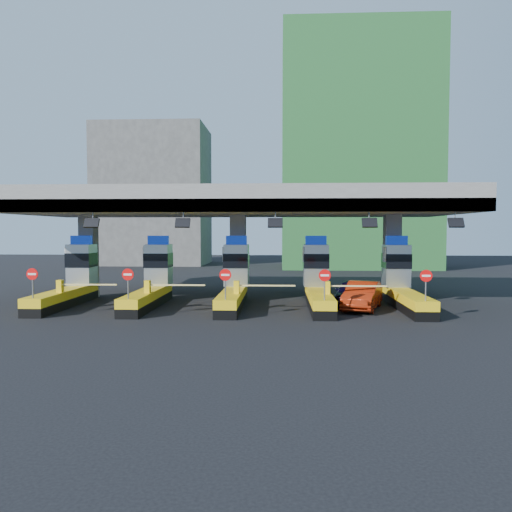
{
  "coord_description": "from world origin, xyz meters",
  "views": [
    {
      "loc": [
        2.78,
        -29.61,
        4.52
      ],
      "look_at": [
        1.33,
        0.0,
        2.97
      ],
      "focal_mm": 35.0,
      "sensor_mm": 36.0,
      "label": 1
    }
  ],
  "objects": [
    {
      "name": "van",
      "position": [
        7.06,
        0.11,
        0.79
      ],
      "size": [
        3.03,
        4.98,
        1.58
      ],
      "primitive_type": "imported",
      "rotation": [
        0.0,
        0.0,
        -0.27
      ],
      "color": "black",
      "rests_on": "ground"
    },
    {
      "name": "toll_lane_left",
      "position": [
        -5.0,
        0.28,
        1.4
      ],
      "size": [
        4.43,
        8.0,
        4.16
      ],
      "color": "black",
      "rests_on": "ground"
    },
    {
      "name": "toll_canopy",
      "position": [
        0.0,
        2.87,
        6.13
      ],
      "size": [
        28.0,
        12.09,
        7.0
      ],
      "color": "slate",
      "rests_on": "ground"
    },
    {
      "name": "toll_lane_far_left",
      "position": [
        -10.0,
        0.28,
        1.4
      ],
      "size": [
        4.43,
        8.0,
        4.16
      ],
      "color": "black",
      "rests_on": "ground"
    },
    {
      "name": "toll_lane_center",
      "position": [
        0.0,
        0.28,
        1.4
      ],
      "size": [
        4.43,
        8.0,
        4.16
      ],
      "color": "black",
      "rests_on": "ground"
    },
    {
      "name": "bg_building_scaffold",
      "position": [
        12.0,
        32.0,
        14.0
      ],
      "size": [
        18.0,
        12.0,
        28.0
      ],
      "primitive_type": "cube",
      "color": "#1E5926",
      "rests_on": "ground"
    },
    {
      "name": "red_car",
      "position": [
        7.46,
        -1.11,
        0.79
      ],
      "size": [
        3.08,
        5.05,
        1.57
      ],
      "primitive_type": "imported",
      "rotation": [
        0.0,
        0.0,
        -0.32
      ],
      "color": "#9B230B",
      "rests_on": "ground"
    },
    {
      "name": "toll_lane_right",
      "position": [
        5.0,
        0.28,
        1.4
      ],
      "size": [
        4.43,
        8.0,
        4.16
      ],
      "color": "black",
      "rests_on": "ground"
    },
    {
      "name": "ground",
      "position": [
        0.0,
        0.0,
        0.0
      ],
      "size": [
        120.0,
        120.0,
        0.0
      ],
      "primitive_type": "plane",
      "color": "black",
      "rests_on": "ground"
    },
    {
      "name": "bg_building_concrete",
      "position": [
        -14.0,
        36.0,
        9.0
      ],
      "size": [
        14.0,
        10.0,
        18.0
      ],
      "primitive_type": "cube",
      "color": "#4C4C49",
      "rests_on": "ground"
    },
    {
      "name": "toll_lane_far_right",
      "position": [
        10.0,
        0.28,
        1.4
      ],
      "size": [
        4.43,
        8.0,
        4.16
      ],
      "color": "black",
      "rests_on": "ground"
    }
  ]
}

